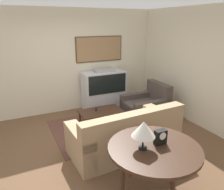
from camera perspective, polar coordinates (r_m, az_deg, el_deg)
name	(u,v)px	position (r m, az deg, el deg)	size (l,w,h in m)	color
ground_plane	(93,147)	(4.45, -5.02, -13.30)	(12.00, 12.00, 0.00)	brown
wall_back	(63,62)	(5.92, -12.69, 8.45)	(12.00, 0.10, 2.70)	beige
wall_right	(199,68)	(5.39, 21.83, 6.59)	(0.06, 12.00, 2.70)	beige
area_rug	(102,128)	(5.14, -2.73, -8.52)	(2.17, 1.80, 0.01)	brown
tv	(104,90)	(6.11, -2.09, 1.36)	(1.19, 0.51, 1.15)	silver
couch	(125,136)	(4.15, 3.52, -10.63)	(2.05, 1.04, 0.90)	tan
armchair	(146,107)	(5.62, 8.92, -3.16)	(1.01, 0.88, 0.89)	#473D38
coffee_table	(101,113)	(5.05, -2.87, -4.60)	(0.98, 0.58, 0.40)	#3D2619
console_table	(154,151)	(3.00, 11.00, -14.19)	(1.22, 1.22, 0.80)	#3D2619
table_lamp	(144,129)	(2.77, 8.24, -8.87)	(0.30, 0.30, 0.38)	black
mantel_clock	(160,137)	(3.00, 12.53, -10.65)	(0.16, 0.10, 0.20)	black
remote	(96,109)	(5.11, -4.17, -3.75)	(0.10, 0.16, 0.02)	black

